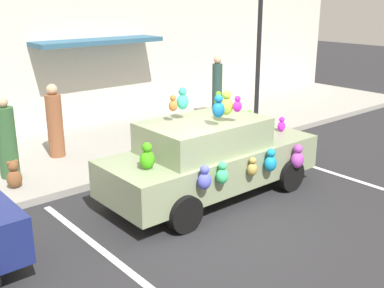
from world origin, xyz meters
The scene contains 11 objects.
ground_plane centered at (0.00, 0.00, 0.00)m, with size 60.00×60.00×0.00m, color #262628.
sidewalk centered at (0.00, 5.00, 0.07)m, with size 24.00×4.00×0.15m, color gray.
storefront_building centered at (0.01, 7.14, 3.19)m, with size 24.00×1.25×6.40m.
parking_stripe_front centered at (3.66, 1.00, 0.00)m, with size 0.12×3.60×0.01m, color silver.
parking_stripe_rear centered at (-1.91, 1.00, 0.00)m, with size 0.12×3.60×0.01m, color silver.
plush_covered_car centered at (0.76, 1.25, 0.80)m, with size 4.37×1.99×2.15m.
teddy_bear_on_sidewalk centered at (-2.13, 3.73, 0.41)m, with size 0.30×0.25×0.57m.
street_lamp_post centered at (4.49, 3.50, 2.72)m, with size 0.28×0.28×4.24m.
pedestrian_near_shopfront centered at (-1.97, 4.37, 0.92)m, with size 0.38×0.38×1.68m.
pedestrian_walking_past centered at (-0.66, 5.00, 0.94)m, with size 0.36×0.36×1.70m.
pedestrian_by_lamp centered at (4.64, 5.25, 1.05)m, with size 0.30×0.30×1.88m.
Camera 1 is at (-4.97, -5.03, 3.74)m, focal length 44.23 mm.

